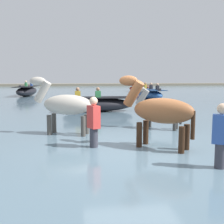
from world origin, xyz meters
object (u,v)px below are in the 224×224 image
at_px(boat_distant_east, 150,94).
at_px(person_spectator_far, 221,144).
at_px(horse_flank_pinto, 65,106).
at_px(horse_lead_grey, 160,109).
at_px(boat_far_inshore, 27,91).
at_px(boat_near_port, 140,88).
at_px(boat_mid_channel, 98,104).
at_px(person_wading_mid, 94,129).
at_px(horse_trailing_chestnut, 160,113).

distance_m(boat_distant_east, person_spectator_far, 15.79).
distance_m(horse_flank_pinto, person_spectator_far, 4.58).
xyz_separation_m(horse_lead_grey, boat_far_inshore, (-6.79, 16.02, -0.24)).
distance_m(horse_lead_grey, boat_near_port, 21.63).
height_order(boat_far_inshore, boat_distant_east, boat_far_inshore).
distance_m(boat_far_inshore, boat_mid_channel, 12.39).
relative_size(boat_mid_channel, boat_distant_east, 0.85).
xyz_separation_m(boat_distant_east, person_spectator_far, (-2.80, -15.54, 0.09)).
relative_size(horse_lead_grey, person_spectator_far, 1.10).
bearing_deg(person_spectator_far, person_wading_mid, 140.10).
xyz_separation_m(boat_mid_channel, person_wading_mid, (-0.65, -6.86, 0.10)).
relative_size(horse_lead_grey, boat_mid_channel, 0.52).
relative_size(boat_near_port, person_wading_mid, 1.87).
height_order(boat_distant_east, person_wading_mid, person_wading_mid).
bearing_deg(boat_mid_channel, person_wading_mid, -95.38).
distance_m(boat_distant_east, person_wading_mid, 14.57).
distance_m(horse_lead_grey, horse_flank_pinto, 3.04).
xyz_separation_m(boat_mid_channel, person_spectator_far, (1.58, -8.73, 0.10)).
bearing_deg(horse_flank_pinto, boat_mid_channel, 75.34).
distance_m(boat_near_port, person_wading_mid, 24.22).
bearing_deg(boat_mid_channel, horse_lead_grey, -71.07).
height_order(boat_far_inshore, boat_mid_channel, boat_far_inshore).
distance_m(horse_flank_pinto, boat_near_port, 22.88).
height_order(boat_mid_channel, boat_distant_east, boat_distant_east).
distance_m(horse_lead_grey, horse_trailing_chestnut, 2.50).
bearing_deg(boat_distant_east, boat_near_port, 81.31).
distance_m(horse_trailing_chestnut, horse_flank_pinto, 2.95).
height_order(horse_lead_grey, boat_mid_channel, horse_lead_grey).
xyz_separation_m(horse_trailing_chestnut, person_spectator_far, (0.69, -1.60, -0.39)).
distance_m(horse_lead_grey, boat_distant_east, 11.89).
bearing_deg(horse_trailing_chestnut, person_spectator_far, -66.68).
relative_size(horse_lead_grey, horse_trailing_chestnut, 0.84).
bearing_deg(horse_flank_pinto, horse_lead_grey, 9.23).
relative_size(boat_mid_channel, person_spectator_far, 2.12).
bearing_deg(horse_lead_grey, boat_distant_east, 76.61).
relative_size(boat_near_port, boat_mid_channel, 0.88).
bearing_deg(boat_near_port, boat_far_inshore, -154.73).
xyz_separation_m(boat_near_port, boat_far_inshore, (-11.01, -5.20, 0.08)).
xyz_separation_m(boat_near_port, boat_mid_channel, (-5.86, -16.46, 0.02)).
bearing_deg(boat_mid_channel, horse_trailing_chestnut, -82.85).
height_order(horse_lead_grey, horse_trailing_chestnut, horse_trailing_chestnut).
height_order(horse_flank_pinto, boat_near_port, horse_flank_pinto).
bearing_deg(horse_trailing_chestnut, horse_flank_pinto, 140.15).
bearing_deg(boat_near_port, horse_lead_grey, -101.27).
distance_m(person_spectator_far, person_wading_mid, 2.91).
bearing_deg(boat_distant_east, person_spectator_far, -100.21).
relative_size(horse_trailing_chestnut, horse_flank_pinto, 1.02).
bearing_deg(boat_distant_east, boat_far_inshore, 154.97).
relative_size(boat_distant_east, person_wading_mid, 2.48).
height_order(horse_trailing_chestnut, boat_far_inshore, horse_trailing_chestnut).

